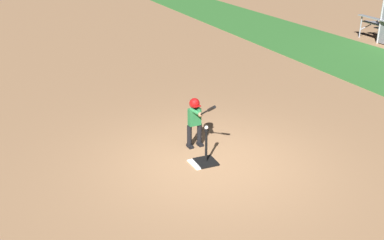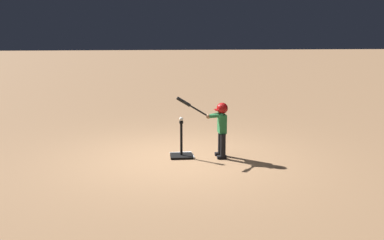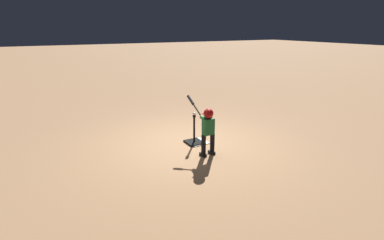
% 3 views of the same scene
% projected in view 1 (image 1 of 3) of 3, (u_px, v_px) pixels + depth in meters
% --- Properties ---
extents(ground_plane, '(90.00, 90.00, 0.00)m').
position_uv_depth(ground_plane, '(212.00, 163.00, 8.81)').
color(ground_plane, '#99704C').
extents(home_plate, '(0.47, 0.47, 0.02)m').
position_uv_depth(home_plate, '(202.00, 163.00, 8.79)').
color(home_plate, white).
rests_on(home_plate, ground_plane).
extents(batting_tee, '(0.43, 0.39, 0.72)m').
position_uv_depth(batting_tee, '(206.00, 158.00, 8.78)').
color(batting_tee, black).
rests_on(batting_tee, ground_plane).
extents(batter_child, '(0.99, 0.34, 1.21)m').
position_uv_depth(batter_child, '(195.00, 117.00, 9.21)').
color(batter_child, black).
rests_on(batter_child, ground_plane).
extents(baseball, '(0.07, 0.07, 0.07)m').
position_uv_depth(baseball, '(206.00, 127.00, 8.53)').
color(baseball, white).
rests_on(baseball, batting_tee).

